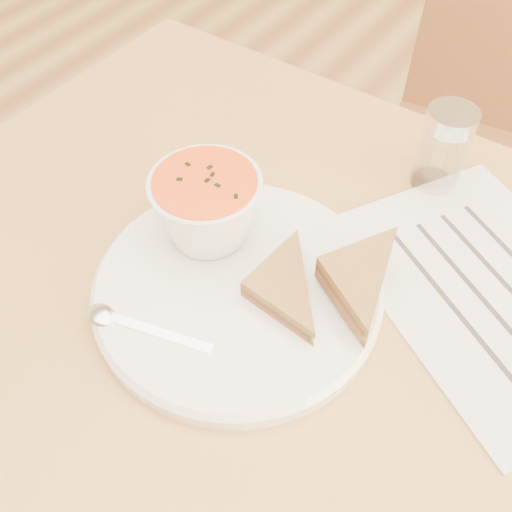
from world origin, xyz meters
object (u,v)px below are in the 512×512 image
Objects in this scene: condiment_shaker at (443,149)px; dining_table at (292,424)px; chair_far at (476,177)px; soup_bowl at (207,210)px; plate at (238,289)px.

dining_table is at bearing -100.78° from condiment_shaker.
dining_table is at bearing 78.40° from chair_far.
soup_bowl is (-0.17, -0.62, 0.33)m from chair_far.
plate is at bearing -109.62° from condiment_shaker.
plate is 0.30m from condiment_shaker.
condiment_shaker is (0.04, 0.23, 0.43)m from dining_table.
soup_bowl is 0.30m from condiment_shaker.
chair_far is 3.09× the size of plate.
plate is at bearing -136.91° from dining_table.
condiment_shaker is at bearing 70.38° from plate.
chair_far is 0.72m from soup_bowl.
dining_table is 0.39m from plate.
condiment_shaker reaches higher than dining_table.
dining_table is 1.05× the size of chair_far.
dining_table is 0.49m from condiment_shaker.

